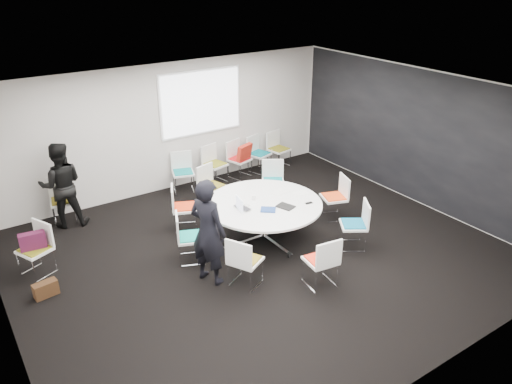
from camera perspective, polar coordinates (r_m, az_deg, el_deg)
room_shell at (r=8.26m, az=0.94°, el=1.38°), size 8.08×7.08×2.88m
conference_table at (r=9.10m, az=0.89°, el=-2.38°), size 2.12×2.12×0.73m
projection_screen at (r=11.27m, az=-6.27°, el=10.12°), size 1.90×0.03×1.35m
chair_ring_a at (r=10.06m, az=8.89°, el=-1.50°), size 0.58×0.58×0.88m
chair_ring_b at (r=10.65m, az=1.94°, el=0.34°), size 0.63×0.63×0.88m
chair_ring_c at (r=10.45m, az=-5.05°, el=-0.23°), size 0.57×0.56×0.88m
chair_ring_d at (r=9.64m, az=-8.19°, el=-2.69°), size 0.60×0.60×0.88m
chair_ring_e at (r=8.64m, az=-7.51°, el=-6.14°), size 0.59×0.60×0.88m
chair_ring_f at (r=7.95m, az=-1.26°, el=-8.89°), size 0.61×0.62×0.88m
chair_ring_g at (r=8.02m, az=7.39°, el=-8.81°), size 0.52×0.50×0.88m
chair_ring_h at (r=9.11m, az=11.07°, el=-4.64°), size 0.63×0.63×0.88m
chair_back_a at (r=11.22m, az=-8.28°, el=1.41°), size 0.58×0.57×0.88m
chair_back_b at (r=11.58m, az=-4.70°, el=2.36°), size 0.55×0.54×0.88m
chair_back_c at (r=11.85m, az=-1.91°, el=2.98°), size 0.57×0.56×0.88m
chair_back_d at (r=12.18m, az=0.34°, el=3.61°), size 0.57×0.56×0.88m
chair_back_e at (r=12.50m, az=2.57°, el=4.16°), size 0.53×0.52×0.88m
chair_spare_left at (r=8.97m, az=-23.71°, el=-6.99°), size 0.60×0.60×0.88m
chair_person_back at (r=10.51m, az=-21.09°, el=-1.77°), size 0.54×0.53×0.88m
person_main at (r=7.79m, az=-5.49°, el=-4.54°), size 0.64×0.76×1.77m
person_back at (r=10.13m, az=-21.36°, el=0.74°), size 0.96×0.83×1.68m
laptop at (r=8.83m, az=-1.34°, el=-1.71°), size 0.27×0.36×0.03m
laptop_lid at (r=8.67m, az=-1.92°, el=-1.37°), size 0.07×0.30×0.22m
notebook_black at (r=8.86m, az=3.40°, el=-1.66°), size 0.31×0.36×0.02m
tablet_folio at (r=8.73m, az=1.40°, el=-2.03°), size 0.33×0.32×0.03m
papers_right at (r=9.42m, az=2.70°, el=-0.03°), size 0.32×0.25×0.00m
papers_front at (r=9.41m, az=5.05°, el=-0.12°), size 0.33×0.26×0.00m
cup at (r=9.10m, az=-0.28°, el=-0.63°), size 0.08×0.08×0.09m
phone at (r=9.04m, az=6.07°, el=-1.26°), size 0.15×0.08×0.01m
maroon_bag at (r=8.80m, az=-24.17°, el=-5.12°), size 0.41×0.18×0.28m
brown_bag at (r=8.44m, az=-22.90°, el=-10.19°), size 0.38×0.21×0.24m
red_jacket at (r=11.52m, az=-1.32°, el=4.60°), size 0.47×0.30×0.36m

